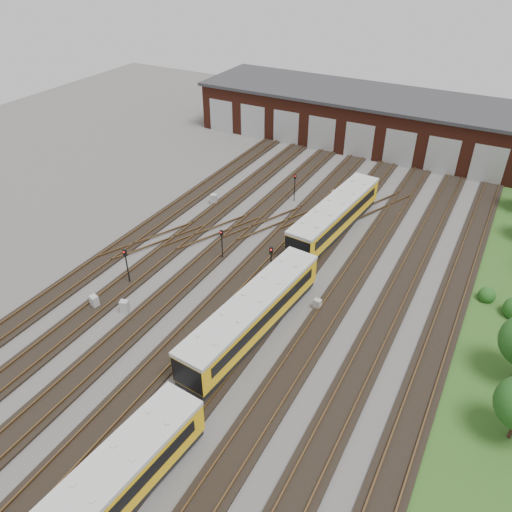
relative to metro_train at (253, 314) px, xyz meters
The scene contains 14 objects.
ground 2.75m from the metro_train, 167.14° to the left, with size 120.00×120.00×0.00m, color #4B4946.
track_network 2.96m from the metro_train, 154.28° to the left, with size 30.40×70.00×0.33m.
maintenance_shed 40.50m from the metro_train, 92.84° to the left, with size 51.00×12.50×6.35m.
metro_train is the anchor object (origin of this frame).
signal_mast_0 11.83m from the metro_train, behind, with size 0.30×0.28×3.33m.
signal_mast_1 9.99m from the metro_train, 134.39° to the left, with size 0.27×0.25×2.95m.
signal_mast_2 21.02m from the metro_train, 106.79° to the left, with size 0.28×0.26×3.08m.
signal_mast_3 6.55m from the metro_train, 105.80° to the left, with size 0.33×0.31×3.32m.
relay_cabinet_0 12.66m from the metro_train, 165.33° to the right, with size 0.62×0.52×1.04m, color #ABADB0.
relay_cabinet_1 20.51m from the metro_train, 130.42° to the left, with size 0.63×0.53×1.06m, color #ABADB0.
relay_cabinet_2 10.15m from the metro_train, 165.46° to the right, with size 0.62×0.52×1.03m, color #ABADB0.
relay_cabinet_3 22.57m from the metro_train, 96.06° to the left, with size 0.63×0.52×1.05m, color #ABADB0.
relay_cabinet_4 5.84m from the metro_train, 57.93° to the left, with size 0.53×0.44×0.89m, color #ABADB0.
bush_1 18.80m from the metro_train, 40.47° to the left, with size 1.32×1.32×1.32m, color #184A15.
Camera 1 is at (15.03, -23.88, 24.91)m, focal length 35.00 mm.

